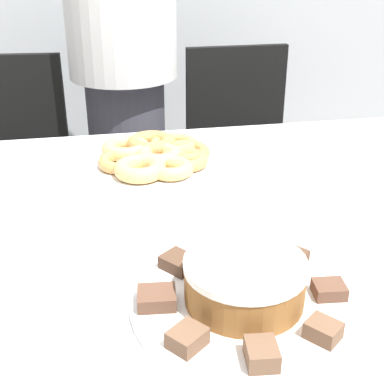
# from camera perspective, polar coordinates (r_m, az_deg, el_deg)

# --- Properties ---
(table) EXTENTS (1.70, 1.09, 0.75)m
(table) POSITION_cam_1_polar(r_m,az_deg,el_deg) (1.09, 2.37, -6.37)
(table) COLOR white
(table) RESTS_ON ground_plane
(person_standing) EXTENTS (0.39, 0.39, 1.62)m
(person_standing) POSITION_cam_1_polar(r_m,az_deg,el_deg) (1.99, -7.35, 13.65)
(person_standing) COLOR #383842
(person_standing) RESTS_ON ground_plane
(office_chair_left) EXTENTS (0.48, 0.48, 0.87)m
(office_chair_left) POSITION_cam_1_polar(r_m,az_deg,el_deg) (2.06, -18.57, 0.12)
(office_chair_left) COLOR black
(office_chair_left) RESTS_ON ground_plane
(office_chair_right) EXTENTS (0.44, 0.44, 0.87)m
(office_chair_right) POSITION_cam_1_polar(r_m,az_deg,el_deg) (2.10, 5.47, 2.00)
(office_chair_right) COLOR black
(office_chair_right) RESTS_ON ground_plane
(plate_cake) EXTENTS (0.35, 0.35, 0.01)m
(plate_cake) POSITION_cam_1_polar(r_m,az_deg,el_deg) (0.83, 5.52, -11.62)
(plate_cake) COLOR white
(plate_cake) RESTS_ON table
(plate_donuts) EXTENTS (0.32, 0.32, 0.01)m
(plate_donuts) POSITION_cam_1_polar(r_m,az_deg,el_deg) (1.30, -3.45, 3.02)
(plate_donuts) COLOR white
(plate_donuts) RESTS_ON table
(frosted_cake) EXTENTS (0.18, 0.18, 0.07)m
(frosted_cake) POSITION_cam_1_polar(r_m,az_deg,el_deg) (0.81, 5.64, -9.39)
(frosted_cake) COLOR brown
(frosted_cake) RESTS_ON plate_cake
(lamington_0) EXTENTS (0.07, 0.07, 0.02)m
(lamington_0) POSITION_cam_1_polar(r_m,az_deg,el_deg) (0.89, -1.44, -7.50)
(lamington_0) COLOR #513828
(lamington_0) RESTS_ON plate_cake
(lamington_1) EXTENTS (0.06, 0.05, 0.02)m
(lamington_1) POSITION_cam_1_polar(r_m,az_deg,el_deg) (0.81, -3.79, -11.21)
(lamington_1) COLOR brown
(lamington_1) RESTS_ON plate_cake
(lamington_2) EXTENTS (0.06, 0.06, 0.03)m
(lamington_2) POSITION_cam_1_polar(r_m,az_deg,el_deg) (0.74, -0.51, -15.32)
(lamington_2) COLOR brown
(lamington_2) RESTS_ON plate_cake
(lamington_3) EXTENTS (0.05, 0.05, 0.03)m
(lamington_3) POSITION_cam_1_polar(r_m,az_deg,el_deg) (0.72, 7.44, -16.75)
(lamington_3) COLOR brown
(lamington_3) RESTS_ON plate_cake
(lamington_4) EXTENTS (0.06, 0.06, 0.03)m
(lamington_4) POSITION_cam_1_polar(r_m,az_deg,el_deg) (0.77, 13.82, -14.14)
(lamington_4) COLOR brown
(lamington_4) RESTS_ON plate_cake
(lamington_5) EXTENTS (0.05, 0.04, 0.02)m
(lamington_5) POSITION_cam_1_polar(r_m,az_deg,el_deg) (0.85, 14.42, -10.04)
(lamington_5) COLOR brown
(lamington_5) RESTS_ON plate_cake
(lamington_6) EXTENTS (0.07, 0.07, 0.02)m
(lamington_6) POSITION_cam_1_polar(r_m,az_deg,el_deg) (0.92, 10.33, -6.90)
(lamington_6) COLOR #513828
(lamington_6) RESTS_ON plate_cake
(lamington_7) EXTENTS (0.05, 0.06, 0.02)m
(lamington_7) POSITION_cam_1_polar(r_m,az_deg,el_deg) (0.93, 4.18, -5.95)
(lamington_7) COLOR brown
(lamington_7) RESTS_ON plate_cake
(donut_0) EXTENTS (0.11, 0.11, 0.03)m
(donut_0) POSITION_cam_1_polar(r_m,az_deg,el_deg) (1.30, -3.48, 3.94)
(donut_0) COLOR #E5AD66
(donut_0) RESTS_ON plate_donuts
(donut_1) EXTENTS (0.12, 0.12, 0.04)m
(donut_1) POSITION_cam_1_polar(r_m,az_deg,el_deg) (1.35, -7.06, 4.63)
(donut_1) COLOR #E5AD66
(donut_1) RESTS_ON plate_donuts
(donut_2) EXTENTS (0.12, 0.12, 0.03)m
(donut_2) POSITION_cam_1_polar(r_m,az_deg,el_deg) (1.28, -7.41, 3.26)
(donut_2) COLOR #D18E4C
(donut_2) RESTS_ON plate_donuts
(donut_3) EXTENTS (0.12, 0.12, 0.04)m
(donut_3) POSITION_cam_1_polar(r_m,az_deg,el_deg) (1.22, -5.57, 2.48)
(donut_3) COLOR #E5AD66
(donut_3) RESTS_ON plate_donuts
(donut_4) EXTENTS (0.10, 0.10, 0.03)m
(donut_4) POSITION_cam_1_polar(r_m,az_deg,el_deg) (1.22, -2.26, 2.53)
(donut_4) COLOR #E5AD66
(donut_4) RESTS_ON plate_donuts
(donut_5) EXTENTS (0.12, 0.12, 0.03)m
(donut_5) POSITION_cam_1_polar(r_m,az_deg,el_deg) (1.27, -0.87, 3.44)
(donut_5) COLOR #D18E4C
(donut_5) RESTS_ON plate_donuts
(donut_6) EXTENTS (0.12, 0.12, 0.03)m
(donut_6) POSITION_cam_1_polar(r_m,az_deg,el_deg) (1.32, -0.69, 4.27)
(donut_6) COLOR #C68447
(donut_6) RESTS_ON plate_donuts
(donut_7) EXTENTS (0.12, 0.12, 0.03)m
(donut_7) POSITION_cam_1_polar(r_m,az_deg,el_deg) (1.37, -1.94, 5.05)
(donut_7) COLOR tan
(donut_7) RESTS_ON plate_donuts
(donut_8) EXTENTS (0.13, 0.13, 0.04)m
(donut_8) POSITION_cam_1_polar(r_m,az_deg,el_deg) (1.37, -4.34, 5.17)
(donut_8) COLOR #C68447
(donut_8) RESTS_ON plate_donuts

